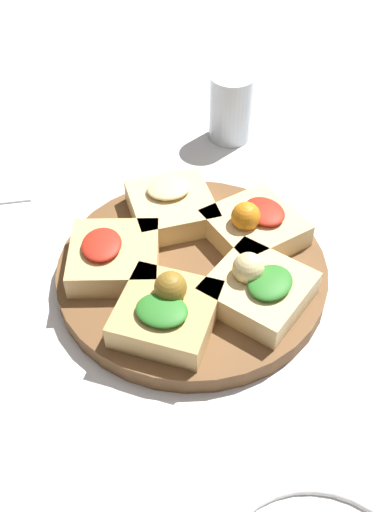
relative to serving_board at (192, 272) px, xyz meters
The scene contains 8 objects.
ground_plane 0.01m from the serving_board, ahead, with size 3.00×3.00×0.00m, color white.
serving_board is the anchor object (origin of this frame).
focaccia_slice_0 0.10m from the serving_board, 145.00° to the right, with size 0.14×0.14×0.06m.
focaccia_slice_1 0.10m from the serving_board, 70.67° to the right, with size 0.13×0.13×0.04m.
focaccia_slice_2 0.10m from the serving_board, ahead, with size 0.11×0.11×0.04m.
focaccia_slice_3 0.10m from the serving_board, 75.26° to the left, with size 0.12×0.12×0.06m.
focaccia_slice_4 0.10m from the serving_board, 147.15° to the left, with size 0.14×0.14×0.06m.
water_glass 0.31m from the serving_board, 98.28° to the right, with size 0.07×0.07×0.10m, color silver.
Camera 1 is at (-0.02, 0.49, 0.54)m, focal length 42.00 mm.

